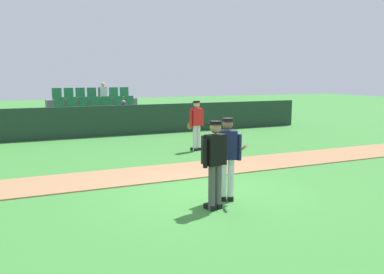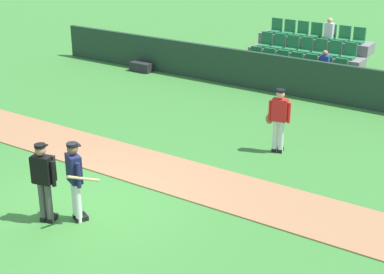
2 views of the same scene
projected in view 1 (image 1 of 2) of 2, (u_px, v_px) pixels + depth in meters
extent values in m
plane|color=#387A33|center=(205.00, 194.00, 9.21)|extent=(80.00, 80.00, 0.00)
cube|color=#9E704C|center=(169.00, 172.00, 11.24)|extent=(28.00, 1.85, 0.03)
cube|color=#1E3828|center=(105.00, 121.00, 17.94)|extent=(20.00, 0.16, 1.34)
cube|color=slate|center=(97.00, 128.00, 19.71)|extent=(4.45, 2.95, 0.30)
cube|color=slate|center=(100.00, 122.00, 18.89)|extent=(4.35, 0.85, 0.40)
cube|color=#237542|center=(63.00, 119.00, 18.08)|extent=(0.44, 0.40, 0.08)
cube|color=#237542|center=(62.00, 113.00, 18.24)|extent=(0.44, 0.08, 0.50)
cube|color=#237542|center=(76.00, 118.00, 18.31)|extent=(0.44, 0.40, 0.08)
cube|color=#237542|center=(75.00, 112.00, 18.47)|extent=(0.44, 0.08, 0.50)
cube|color=#237542|center=(88.00, 118.00, 18.54)|extent=(0.44, 0.40, 0.08)
cube|color=#237542|center=(87.00, 112.00, 18.70)|extent=(0.44, 0.08, 0.50)
cube|color=#237542|center=(101.00, 117.00, 18.76)|extent=(0.44, 0.40, 0.08)
cube|color=#237542|center=(99.00, 111.00, 18.92)|extent=(0.44, 0.08, 0.50)
cube|color=#237542|center=(113.00, 117.00, 18.99)|extent=(0.44, 0.40, 0.08)
cube|color=#237542|center=(111.00, 111.00, 19.15)|extent=(0.44, 0.08, 0.50)
cube|color=#237542|center=(124.00, 116.00, 19.22)|extent=(0.44, 0.40, 0.08)
cube|color=#237542|center=(123.00, 111.00, 19.38)|extent=(0.44, 0.08, 0.50)
cube|color=#263F99|center=(124.00, 110.00, 19.22)|extent=(0.32, 0.22, 0.52)
sphere|color=#9E7051|center=(124.00, 102.00, 19.16)|extent=(0.20, 0.20, 0.20)
cube|color=#237542|center=(136.00, 116.00, 19.44)|extent=(0.44, 0.40, 0.08)
cube|color=#237542|center=(134.00, 110.00, 19.60)|extent=(0.44, 0.08, 0.50)
cube|color=slate|center=(96.00, 112.00, 19.59)|extent=(4.35, 0.85, 0.40)
cube|color=#237542|center=(60.00, 108.00, 18.79)|extent=(0.44, 0.40, 0.08)
cube|color=#237542|center=(59.00, 103.00, 18.95)|extent=(0.44, 0.08, 0.50)
cube|color=#237542|center=(73.00, 108.00, 19.02)|extent=(0.44, 0.40, 0.08)
cube|color=#237542|center=(72.00, 102.00, 19.18)|extent=(0.44, 0.08, 0.50)
cube|color=#237542|center=(85.00, 108.00, 19.24)|extent=(0.44, 0.40, 0.08)
cube|color=#237542|center=(84.00, 102.00, 19.40)|extent=(0.44, 0.08, 0.50)
cube|color=#237542|center=(96.00, 107.00, 19.47)|extent=(0.44, 0.40, 0.08)
cube|color=#237542|center=(95.00, 102.00, 19.63)|extent=(0.44, 0.08, 0.50)
cube|color=#237542|center=(108.00, 107.00, 19.69)|extent=(0.44, 0.40, 0.08)
cube|color=#237542|center=(107.00, 101.00, 19.86)|extent=(0.44, 0.08, 0.50)
cube|color=#237542|center=(119.00, 106.00, 19.92)|extent=(0.44, 0.40, 0.08)
cube|color=#237542|center=(118.00, 101.00, 20.08)|extent=(0.44, 0.08, 0.50)
cube|color=#237542|center=(130.00, 106.00, 20.15)|extent=(0.44, 0.40, 0.08)
cube|color=#237542|center=(129.00, 101.00, 20.31)|extent=(0.44, 0.08, 0.50)
cube|color=slate|center=(92.00, 103.00, 20.30)|extent=(4.35, 0.85, 0.40)
cube|color=#237542|center=(58.00, 99.00, 19.49)|extent=(0.44, 0.40, 0.08)
cube|color=#237542|center=(57.00, 93.00, 19.66)|extent=(0.44, 0.08, 0.50)
cube|color=#237542|center=(69.00, 98.00, 19.72)|extent=(0.44, 0.40, 0.08)
cube|color=#237542|center=(69.00, 93.00, 19.88)|extent=(0.44, 0.08, 0.50)
cube|color=#237542|center=(81.00, 98.00, 19.95)|extent=(0.44, 0.40, 0.08)
cube|color=#237542|center=(80.00, 93.00, 20.11)|extent=(0.44, 0.08, 0.50)
cube|color=#237542|center=(93.00, 98.00, 20.17)|extent=(0.44, 0.40, 0.08)
cube|color=#237542|center=(92.00, 93.00, 20.33)|extent=(0.44, 0.08, 0.50)
cube|color=#237542|center=(104.00, 98.00, 20.40)|extent=(0.44, 0.40, 0.08)
cube|color=#237542|center=(103.00, 92.00, 20.56)|extent=(0.44, 0.08, 0.50)
cube|color=silver|center=(103.00, 92.00, 20.40)|extent=(0.32, 0.22, 0.52)
sphere|color=tan|center=(103.00, 84.00, 20.35)|extent=(0.20, 0.20, 0.20)
cube|color=#237542|center=(115.00, 97.00, 20.63)|extent=(0.44, 0.40, 0.08)
cube|color=#237542|center=(113.00, 92.00, 20.79)|extent=(0.44, 0.08, 0.50)
cube|color=#237542|center=(125.00, 97.00, 20.85)|extent=(0.44, 0.40, 0.08)
cube|color=#237542|center=(124.00, 92.00, 21.01)|extent=(0.44, 0.08, 0.50)
cylinder|color=white|center=(223.00, 180.00, 8.65)|extent=(0.14, 0.14, 0.90)
cylinder|color=white|center=(231.00, 180.00, 8.65)|extent=(0.14, 0.14, 0.90)
cube|color=black|center=(223.00, 198.00, 8.77)|extent=(0.22, 0.29, 0.10)
cube|color=black|center=(230.00, 198.00, 8.77)|extent=(0.22, 0.29, 0.10)
cube|color=#191E47|center=(227.00, 145.00, 8.54)|extent=(0.46, 0.37, 0.60)
cylinder|color=#191E47|center=(215.00, 147.00, 8.55)|extent=(0.09, 0.09, 0.55)
cylinder|color=#191E47|center=(239.00, 147.00, 8.54)|extent=(0.09, 0.09, 0.55)
sphere|color=brown|center=(228.00, 124.00, 8.48)|extent=(0.22, 0.22, 0.22)
cylinder|color=black|center=(228.00, 120.00, 8.46)|extent=(0.23, 0.23, 0.06)
cube|color=black|center=(227.00, 120.00, 8.57)|extent=(0.21, 0.19, 0.02)
cylinder|color=tan|center=(239.00, 151.00, 8.66)|extent=(0.18, 0.80, 0.41)
cylinder|color=#4C4C4C|center=(212.00, 188.00, 8.04)|extent=(0.14, 0.14, 0.90)
cylinder|color=#4C4C4C|center=(218.00, 187.00, 8.14)|extent=(0.14, 0.14, 0.90)
cube|color=black|center=(210.00, 207.00, 8.15)|extent=(0.18, 0.28, 0.10)
cube|color=black|center=(216.00, 205.00, 8.25)|extent=(0.18, 0.28, 0.10)
cube|color=black|center=(215.00, 150.00, 7.98)|extent=(0.44, 0.30, 0.60)
cylinder|color=black|center=(205.00, 154.00, 7.84)|extent=(0.09, 0.09, 0.55)
cylinder|color=black|center=(225.00, 151.00, 8.14)|extent=(0.09, 0.09, 0.55)
sphere|color=#9E7051|center=(215.00, 128.00, 7.92)|extent=(0.22, 0.22, 0.22)
cylinder|color=black|center=(215.00, 123.00, 7.90)|extent=(0.23, 0.23, 0.06)
cube|color=black|center=(212.00, 124.00, 7.99)|extent=(0.20, 0.16, 0.02)
cube|color=black|center=(211.00, 149.00, 8.08)|extent=(0.45, 0.18, 0.56)
cylinder|color=silver|center=(195.00, 138.00, 14.46)|extent=(0.14, 0.14, 0.90)
cylinder|color=silver|center=(198.00, 138.00, 14.55)|extent=(0.14, 0.14, 0.90)
cube|color=black|center=(194.00, 149.00, 14.56)|extent=(0.17, 0.28, 0.10)
cube|color=black|center=(197.00, 149.00, 14.66)|extent=(0.17, 0.28, 0.10)
cube|color=red|center=(197.00, 117.00, 14.39)|extent=(0.44, 0.30, 0.60)
cylinder|color=red|center=(191.00, 119.00, 14.25)|extent=(0.09, 0.09, 0.55)
cylinder|color=red|center=(202.00, 118.00, 14.55)|extent=(0.09, 0.09, 0.55)
sphere|color=tan|center=(197.00, 105.00, 14.33)|extent=(0.22, 0.22, 0.22)
cylinder|color=black|center=(197.00, 102.00, 14.32)|extent=(0.23, 0.23, 0.06)
cube|color=black|center=(195.00, 102.00, 14.40)|extent=(0.20, 0.16, 0.02)
ellipsoid|color=brown|center=(190.00, 126.00, 14.32)|extent=(0.22, 0.16, 0.28)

